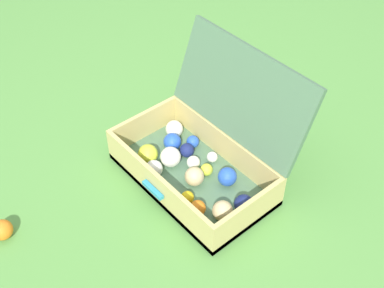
# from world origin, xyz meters

# --- Properties ---
(ground_plane) EXTENTS (16.00, 16.00, 0.00)m
(ground_plane) POSITION_xyz_m (0.00, 0.00, 0.00)
(ground_plane) COLOR #569342
(open_suitcase) EXTENTS (0.64, 0.52, 0.49)m
(open_suitcase) POSITION_xyz_m (-0.02, 0.02, 0.11)
(open_suitcase) COLOR #4C7051
(open_suitcase) RESTS_ON ground
(stray_ball_on_grass) EXTENTS (0.08, 0.08, 0.08)m
(stray_ball_on_grass) POSITION_xyz_m (-0.25, -0.73, 0.04)
(stray_ball_on_grass) COLOR orange
(stray_ball_on_grass) RESTS_ON ground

